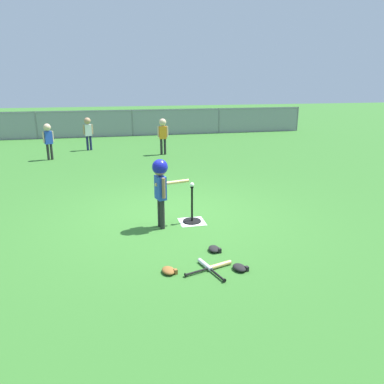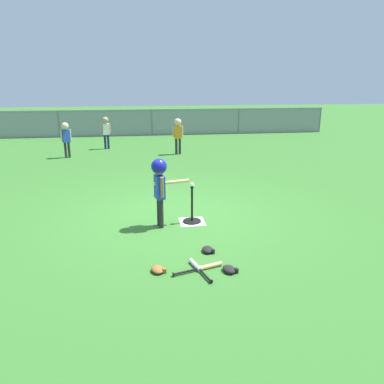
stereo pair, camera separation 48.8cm
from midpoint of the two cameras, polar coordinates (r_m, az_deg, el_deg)
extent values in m
plane|color=#336B28|center=(6.85, -0.47, -3.68)|extent=(60.00, 60.00, 0.00)
cube|color=white|center=(6.56, 2.14, -4.59)|extent=(0.44, 0.44, 0.01)
cylinder|color=black|center=(6.56, 2.14, -4.52)|extent=(0.32, 0.32, 0.03)
cylinder|color=black|center=(6.45, 2.17, -1.85)|extent=(0.04, 0.04, 0.62)
cylinder|color=black|center=(6.36, 2.20, 0.71)|extent=(0.06, 0.06, 0.02)
sphere|color=white|center=(6.34, 2.20, 1.11)|extent=(0.07, 0.07, 0.07)
cylinder|color=#262626|center=(6.33, -2.86, -3.03)|extent=(0.08, 0.08, 0.51)
cylinder|color=#262626|center=(6.23, -2.52, -3.36)|extent=(0.08, 0.08, 0.51)
cube|color=#2347B7|center=(6.14, -2.75, 0.75)|extent=(0.18, 0.25, 0.39)
cylinder|color=#8C6647|center=(6.26, -3.17, 1.33)|extent=(0.06, 0.06, 0.34)
cylinder|color=#8C6647|center=(6.00, -2.31, 0.66)|extent=(0.06, 0.06, 0.34)
sphere|color=#8C6647|center=(6.06, -2.79, 3.66)|extent=(0.22, 0.22, 0.22)
sphere|color=#141999|center=(6.05, -2.79, 3.92)|extent=(0.26, 0.26, 0.26)
cylinder|color=#DBB266|center=(6.19, -0.91, 1.50)|extent=(0.60, 0.19, 0.06)
cylinder|color=#262626|center=(12.52, -0.77, 7.03)|extent=(0.08, 0.08, 0.53)
cylinder|color=#262626|center=(12.51, -1.31, 7.02)|extent=(0.08, 0.08, 0.53)
cube|color=orange|center=(12.44, -1.05, 9.16)|extent=(0.24, 0.16, 0.41)
cylinder|color=beige|center=(12.45, -0.36, 9.30)|extent=(0.06, 0.06, 0.35)
cylinder|color=beige|center=(12.43, -1.73, 9.28)|extent=(0.06, 0.06, 0.35)
sphere|color=beige|center=(12.40, -1.06, 10.70)|extent=(0.24, 0.24, 0.24)
cylinder|color=#262626|center=(12.53, -17.32, 6.21)|extent=(0.08, 0.08, 0.50)
cylinder|color=#262626|center=(12.50, -17.80, 6.14)|extent=(0.08, 0.08, 0.50)
cube|color=#2347B7|center=(12.44, -17.74, 8.18)|extent=(0.26, 0.22, 0.39)
cylinder|color=beige|center=(12.48, -17.15, 8.39)|extent=(0.06, 0.06, 0.33)
cylinder|color=beige|center=(12.40, -18.37, 8.23)|extent=(0.06, 0.06, 0.33)
sphere|color=beige|center=(12.40, -17.87, 9.63)|extent=(0.22, 0.22, 0.22)
cylinder|color=#191E4C|center=(13.81, -11.75, 7.57)|extent=(0.08, 0.08, 0.51)
cylinder|color=#191E4C|center=(13.78, -12.21, 7.53)|extent=(0.08, 0.08, 0.51)
cube|color=white|center=(13.73, -12.10, 9.41)|extent=(0.25, 0.19, 0.40)
cylinder|color=tan|center=(13.76, -11.52, 9.58)|extent=(0.06, 0.06, 0.34)
cylinder|color=tan|center=(13.70, -12.69, 9.48)|extent=(0.06, 0.06, 0.34)
sphere|color=tan|center=(13.70, -12.18, 10.75)|extent=(0.23, 0.23, 0.23)
cylinder|color=silver|center=(5.05, 3.33, -11.19)|extent=(0.14, 0.31, 0.06)
cylinder|color=black|center=(4.81, 5.08, -12.75)|extent=(0.11, 0.31, 0.03)
cylinder|color=black|center=(4.70, 6.02, -13.59)|extent=(0.05, 0.03, 0.05)
cylinder|color=#DBB266|center=(5.04, 5.58, -11.30)|extent=(0.35, 0.16, 0.06)
cylinder|color=black|center=(4.89, 1.99, -12.18)|extent=(0.34, 0.13, 0.03)
cylinder|color=black|center=(4.82, 0.10, -12.62)|extent=(0.03, 0.05, 0.05)
ellipsoid|color=black|center=(4.98, 8.58, -11.70)|extent=(0.20, 0.25, 0.07)
cube|color=black|center=(4.97, 9.70, -11.87)|extent=(0.05, 0.06, 0.06)
ellipsoid|color=black|center=(5.47, 5.00, -8.84)|extent=(0.17, 0.23, 0.07)
cube|color=black|center=(5.43, 5.88, -9.10)|extent=(0.04, 0.05, 0.06)
ellipsoid|color=brown|center=(4.93, -2.44, -11.84)|extent=(0.21, 0.25, 0.07)
cube|color=brown|center=(4.90, -1.36, -12.04)|extent=(0.05, 0.06, 0.06)
cylinder|color=slate|center=(17.19, -19.00, 9.86)|extent=(0.06, 0.06, 1.15)
cylinder|color=slate|center=(16.92, -5.37, 10.59)|extent=(0.06, 0.06, 1.15)
cylinder|color=slate|center=(17.59, 7.99, 10.74)|extent=(0.06, 0.06, 1.15)
cylinder|color=slate|center=(19.09, 19.81, 10.40)|extent=(0.06, 0.06, 1.15)
cube|color=gray|center=(16.88, -5.42, 12.34)|extent=(16.00, 0.03, 0.03)
cube|color=gray|center=(16.92, -5.37, 10.59)|extent=(16.00, 0.01, 1.15)
camera|label=1|loc=(0.24, -87.81, 0.66)|focal=34.71mm
camera|label=2|loc=(0.24, 92.19, -0.66)|focal=34.71mm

